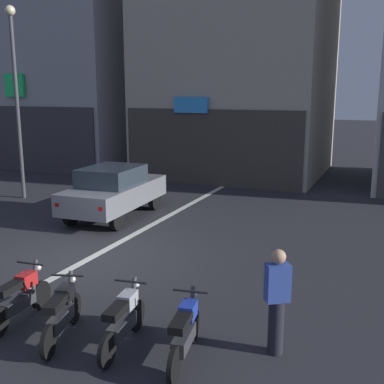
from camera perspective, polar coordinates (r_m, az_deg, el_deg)
ground_plane at (r=11.80m, az=-12.19°, el=-7.81°), size 120.00×120.00×0.00m
lane_centre_line at (r=16.82m, az=-0.32°, el=-1.51°), size 0.20×18.00×0.01m
building_mid_block at (r=23.68m, az=5.82°, el=18.37°), size 8.14×7.86×13.18m
car_grey_crossing_near at (r=15.17m, az=-9.34°, el=0.23°), size 1.97×4.19×1.64m
street_lamp at (r=18.56m, az=-20.42°, el=12.00°), size 0.36×0.36×6.86m
motorcycle_red_row_left_mid at (r=8.93m, az=-19.94°, el=-11.77°), size 0.55×1.67×0.98m
motorcycle_black_row_centre at (r=8.17m, az=-15.34°, el=-13.74°), size 0.66×1.61×0.98m
motorcycle_silver_row_right_mid at (r=7.75m, az=-8.25°, el=-14.91°), size 0.55×1.66×0.98m
motorcycle_blue_row_rightmost at (r=7.34m, az=-0.86°, el=-16.40°), size 0.55×1.66×0.98m
person_by_motorcycles at (r=7.44m, az=10.15°, el=-12.76°), size 0.42×0.38×1.67m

